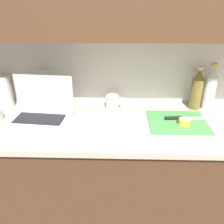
{
  "coord_description": "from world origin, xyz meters",
  "views": [
    {
      "loc": [
        -0.32,
        -1.27,
        1.66
      ],
      "look_at": [
        -0.36,
        -0.01,
        1.02
      ],
      "focal_mm": 38.0,
      "sensor_mm": 36.0,
      "label": 1
    }
  ],
  "objects_px": {
    "paper_towel_roll": "(2,92)",
    "laptop": "(42,109)",
    "bottle_oil_tall": "(197,90)",
    "measuring_cup": "(112,102)",
    "knife": "(181,118)",
    "bottle_green_soda": "(210,88)",
    "cutting_board": "(177,122)",
    "lemon_half_cut": "(184,122)"
  },
  "relations": [
    {
      "from": "bottle_oil_tall",
      "to": "lemon_half_cut",
      "type": "bearing_deg",
      "value": -117.5
    },
    {
      "from": "bottle_oil_tall",
      "to": "measuring_cup",
      "type": "xyz_separation_m",
      "value": [
        -0.57,
        -0.01,
        -0.09
      ]
    },
    {
      "from": "knife",
      "to": "lemon_half_cut",
      "type": "bearing_deg",
      "value": -89.77
    },
    {
      "from": "knife",
      "to": "paper_towel_roll",
      "type": "height_order",
      "value": "paper_towel_roll"
    },
    {
      "from": "measuring_cup",
      "to": "knife",
      "type": "bearing_deg",
      "value": -21.24
    },
    {
      "from": "knife",
      "to": "bottle_oil_tall",
      "type": "distance_m",
      "value": 0.25
    },
    {
      "from": "bottle_oil_tall",
      "to": "paper_towel_roll",
      "type": "bearing_deg",
      "value": -179.55
    },
    {
      "from": "cutting_board",
      "to": "bottle_oil_tall",
      "type": "distance_m",
      "value": 0.29
    },
    {
      "from": "cutting_board",
      "to": "bottle_oil_tall",
      "type": "bearing_deg",
      "value": 52.95
    },
    {
      "from": "lemon_half_cut",
      "to": "bottle_oil_tall",
      "type": "distance_m",
      "value": 0.3
    },
    {
      "from": "paper_towel_roll",
      "to": "measuring_cup",
      "type": "bearing_deg",
      "value": -0.2
    },
    {
      "from": "knife",
      "to": "bottle_green_soda",
      "type": "xyz_separation_m",
      "value": [
        0.22,
        0.18,
        0.13
      ]
    },
    {
      "from": "knife",
      "to": "bottle_green_soda",
      "type": "relative_size",
      "value": 0.98
    },
    {
      "from": "laptop",
      "to": "knife",
      "type": "xyz_separation_m",
      "value": [
        0.87,
        -0.01,
        -0.05
      ]
    },
    {
      "from": "bottle_green_soda",
      "to": "cutting_board",
      "type": "bearing_deg",
      "value": -139.13
    },
    {
      "from": "lemon_half_cut",
      "to": "measuring_cup",
      "type": "xyz_separation_m",
      "value": [
        -0.44,
        0.23,
        0.02
      ]
    },
    {
      "from": "knife",
      "to": "measuring_cup",
      "type": "height_order",
      "value": "measuring_cup"
    },
    {
      "from": "laptop",
      "to": "paper_towel_roll",
      "type": "height_order",
      "value": "laptop"
    },
    {
      "from": "measuring_cup",
      "to": "bottle_green_soda",
      "type": "bearing_deg",
      "value": 1.13
    },
    {
      "from": "bottle_green_soda",
      "to": "bottle_oil_tall",
      "type": "distance_m",
      "value": 0.09
    },
    {
      "from": "bottle_oil_tall",
      "to": "measuring_cup",
      "type": "height_order",
      "value": "bottle_oil_tall"
    },
    {
      "from": "laptop",
      "to": "cutting_board",
      "type": "relative_size",
      "value": 1.11
    },
    {
      "from": "cutting_board",
      "to": "bottle_oil_tall",
      "type": "xyz_separation_m",
      "value": [
        0.16,
        0.21,
        0.13
      ]
    },
    {
      "from": "measuring_cup",
      "to": "paper_towel_roll",
      "type": "xyz_separation_m",
      "value": [
        -0.75,
        0.0,
        0.07
      ]
    },
    {
      "from": "lemon_half_cut",
      "to": "measuring_cup",
      "type": "height_order",
      "value": "measuring_cup"
    },
    {
      "from": "knife",
      "to": "measuring_cup",
      "type": "relative_size",
      "value": 2.83
    },
    {
      "from": "lemon_half_cut",
      "to": "bottle_green_soda",
      "type": "xyz_separation_m",
      "value": [
        0.21,
        0.25,
        0.12
      ]
    },
    {
      "from": "lemon_half_cut",
      "to": "paper_towel_roll",
      "type": "relative_size",
      "value": 0.31
    },
    {
      "from": "knife",
      "to": "measuring_cup",
      "type": "distance_m",
      "value": 0.46
    },
    {
      "from": "bottle_oil_tall",
      "to": "cutting_board",
      "type": "bearing_deg",
      "value": -127.05
    },
    {
      "from": "lemon_half_cut",
      "to": "paper_towel_roll",
      "type": "xyz_separation_m",
      "value": [
        -1.19,
        0.23,
        0.09
      ]
    },
    {
      "from": "knife",
      "to": "paper_towel_roll",
      "type": "bearing_deg",
      "value": 166.03
    },
    {
      "from": "bottle_green_soda",
      "to": "measuring_cup",
      "type": "distance_m",
      "value": 0.66
    },
    {
      "from": "measuring_cup",
      "to": "paper_towel_roll",
      "type": "bearing_deg",
      "value": 179.8
    },
    {
      "from": "paper_towel_roll",
      "to": "laptop",
      "type": "bearing_deg",
      "value": -27.34
    },
    {
      "from": "bottle_green_soda",
      "to": "knife",
      "type": "bearing_deg",
      "value": -140.47
    },
    {
      "from": "laptop",
      "to": "bottle_oil_tall",
      "type": "xyz_separation_m",
      "value": [
        1.01,
        0.17,
        0.07
      ]
    },
    {
      "from": "cutting_board",
      "to": "knife",
      "type": "relative_size",
      "value": 1.14
    },
    {
      "from": "cutting_board",
      "to": "bottle_green_soda",
      "type": "relative_size",
      "value": 1.12
    },
    {
      "from": "knife",
      "to": "bottle_oil_tall",
      "type": "relative_size",
      "value": 1.06
    },
    {
      "from": "laptop",
      "to": "bottle_green_soda",
      "type": "height_order",
      "value": "bottle_green_soda"
    },
    {
      "from": "measuring_cup",
      "to": "paper_towel_roll",
      "type": "height_order",
      "value": "paper_towel_roll"
    }
  ]
}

